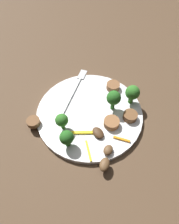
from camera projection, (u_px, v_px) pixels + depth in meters
ground_plane at (89, 115)px, 0.50m from camera, size 1.40×1.40×0.00m
plate at (89, 113)px, 0.50m from camera, size 0.26×0.26×0.01m
fork at (75, 89)px, 0.53m from camera, size 0.18×0.06×0.00m
broccoli_floret_0 at (114, 98)px, 0.47m from camera, size 0.03×0.03×0.06m
broccoli_floret_1 at (62, 120)px, 0.44m from camera, size 0.03×0.03×0.04m
broccoli_floret_2 at (132, 93)px, 0.48m from camera, size 0.03×0.03×0.05m
broccoli_floret_3 at (67, 138)px, 0.42m from camera, size 0.03×0.03×0.05m
sausage_slice_0 at (33, 122)px, 0.47m from camera, size 0.03×0.03×0.01m
sausage_slice_1 at (130, 116)px, 0.47m from camera, size 0.05×0.05×0.02m
sausage_slice_2 at (111, 124)px, 0.46m from camera, size 0.05×0.05×0.02m
sausage_slice_3 at (113, 86)px, 0.53m from camera, size 0.04×0.04×0.02m
mushroom_0 at (98, 133)px, 0.45m from camera, size 0.03×0.04×0.01m
mushroom_1 at (108, 150)px, 0.42m from camera, size 0.03×0.02×0.01m
mushroom_2 at (105, 164)px, 0.41m from camera, size 0.03×0.03×0.01m
pepper_strip_1 at (122, 139)px, 0.44m from camera, size 0.02×0.04×0.00m
pepper_strip_2 at (88, 151)px, 0.43m from camera, size 0.04×0.04×0.00m
pepper_strip_3 at (82, 133)px, 0.45m from camera, size 0.04×0.05×0.00m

